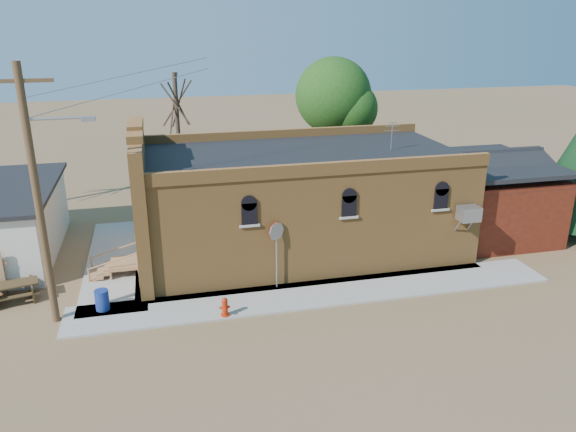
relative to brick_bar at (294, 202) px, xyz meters
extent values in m
plane|color=brown|center=(-1.64, -5.49, -2.34)|extent=(120.00, 120.00, 0.00)
cube|color=#9E9991|center=(-0.14, -4.59, -2.30)|extent=(19.00, 2.20, 0.08)
cube|color=#9E9991|center=(-7.94, 0.51, -2.30)|extent=(2.60, 10.00, 0.08)
cube|color=#AD7235|center=(0.36, 0.01, -0.09)|extent=(14.00, 7.00, 4.50)
cube|color=black|center=(0.36, 0.01, 2.21)|extent=(13.80, 6.80, 0.12)
cube|color=#AD7235|center=(-6.64, 0.01, 0.56)|extent=(0.50, 7.40, 5.80)
cube|color=#163999|center=(-6.94, -1.19, 1.66)|extent=(0.08, 1.10, 1.56)
cube|color=#929297|center=(6.46, -3.94, 0.26)|extent=(0.85, 0.65, 0.60)
cube|color=#50170D|center=(9.86, 0.01, -0.74)|extent=(5.00, 6.00, 3.20)
cylinder|color=#4E351F|center=(-9.84, -4.29, 2.16)|extent=(0.26, 0.26, 9.00)
cube|color=#4E351F|center=(-9.84, -4.29, 6.06)|extent=(2.00, 0.12, 0.12)
cylinder|color=#929297|center=(-8.94, -4.29, 4.86)|extent=(1.80, 0.08, 0.08)
cube|color=#929297|center=(-7.94, -4.29, 4.81)|extent=(0.45, 0.22, 0.14)
cylinder|color=#473529|center=(-4.64, 7.51, 1.41)|extent=(0.24, 0.24, 7.50)
cylinder|color=#473529|center=(4.36, 8.01, 0.81)|extent=(0.28, 0.28, 6.30)
sphere|color=#194413|center=(4.36, 8.01, 3.61)|extent=(4.40, 4.40, 4.40)
cylinder|color=#473529|center=(13.86, -1.49, -1.74)|extent=(0.30, 0.30, 1.20)
cylinder|color=#AD2409|center=(-3.94, -5.49, -2.23)|extent=(0.36, 0.36, 0.06)
cylinder|color=#AD2409|center=(-3.94, -5.49, -1.93)|extent=(0.25, 0.25, 0.53)
sphere|color=#AD2409|center=(-3.94, -5.49, -1.66)|extent=(0.21, 0.21, 0.21)
cylinder|color=#AD2409|center=(-3.94, -5.63, -1.93)|extent=(0.12, 0.13, 0.10)
cylinder|color=#AD2409|center=(-4.07, -5.49, -1.93)|extent=(0.13, 0.12, 0.10)
cylinder|color=#AD2409|center=(-3.80, -5.49, -1.93)|extent=(0.13, 0.12, 0.10)
cylinder|color=#929297|center=(-1.63, -3.69, -1.01)|extent=(0.08, 0.08, 2.49)
cylinder|color=#929297|center=(-1.63, -3.72, 0.12)|extent=(0.66, 0.42, 0.75)
cylinder|color=#B01C0A|center=(-1.63, -3.67, 0.12)|extent=(0.66, 0.42, 0.75)
cylinder|color=navy|center=(-8.26, -3.99, -1.87)|extent=(0.55, 0.55, 0.78)
cube|color=#45331B|center=(-11.02, -2.16, -2.01)|extent=(0.36, 1.30, 0.66)
cube|color=#45331B|center=(-11.57, -2.29, -1.66)|extent=(1.83, 1.12, 0.06)
cube|color=#45331B|center=(-11.45, -2.80, -1.94)|extent=(1.71, 0.62, 0.05)
cube|color=#45331B|center=(-11.69, -1.79, -1.94)|extent=(1.71, 0.62, 0.05)
camera|label=1|loc=(-5.92, -23.41, 7.93)|focal=35.00mm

